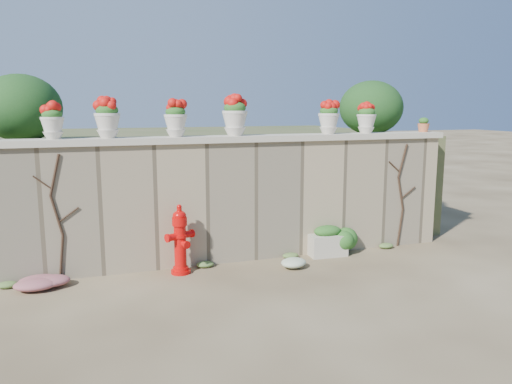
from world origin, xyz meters
name	(u,v)px	position (x,y,z in m)	size (l,w,h in m)	color
ground	(266,296)	(0.00, 0.00, 0.00)	(80.00, 80.00, 0.00)	#4C3C26
stone_wall	(229,202)	(0.00, 1.80, 1.00)	(8.00, 0.40, 2.00)	gray
wall_cap	(229,139)	(0.00, 1.80, 2.05)	(8.10, 0.52, 0.10)	#BEB6A0
raised_fill	(191,177)	(0.00, 5.00, 1.00)	(9.00, 6.00, 2.00)	#384C23
back_shrub_left	(21,108)	(-3.20, 3.00, 2.55)	(1.30, 1.30, 1.10)	#143814
back_shrub_right	(371,108)	(3.40, 3.00, 2.55)	(1.30, 1.30, 1.10)	#143814
vine_left	(58,216)	(-2.67, 1.58, 0.99)	(0.60, 0.04, 1.91)	black
vine_right	(401,194)	(3.23, 1.58, 0.99)	(0.60, 0.04, 1.91)	black
fire_hydrant	(180,239)	(-0.92, 1.35, 0.55)	(0.47, 0.33, 1.09)	red
planter_box	(327,242)	(1.68, 1.47, 0.25)	(0.66, 0.41, 0.54)	#BEB6A0
green_shrub	(345,238)	(2.02, 1.44, 0.28)	(0.60, 0.54, 0.57)	#1E5119
magenta_clump	(38,282)	(-2.98, 1.32, 0.11)	(0.80, 0.53, 0.21)	#CF2973
white_flowers	(291,262)	(0.82, 1.04, 0.10)	(0.57, 0.46, 0.21)	white
urn_pot_0	(52,121)	(-2.67, 1.80, 2.36)	(0.33, 0.33, 0.52)	beige
urn_pot_1	(107,118)	(-1.90, 1.80, 2.40)	(0.39, 0.39, 0.61)	beige
urn_pot_2	(176,119)	(-0.86, 1.80, 2.38)	(0.36, 0.36, 0.57)	beige
urn_pot_3	(235,116)	(0.11, 1.80, 2.42)	(0.42, 0.42, 0.66)	beige
urn_pot_4	(329,118)	(1.82, 1.80, 2.38)	(0.37, 0.37, 0.57)	beige
urn_pot_5	(366,118)	(2.57, 1.80, 2.37)	(0.35, 0.35, 0.54)	beige
terracotta_pot	(423,126)	(3.80, 1.80, 2.22)	(0.22, 0.22, 0.26)	#C6653C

